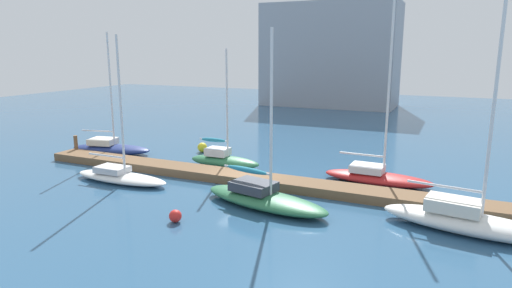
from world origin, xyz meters
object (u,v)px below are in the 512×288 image
sailboat_5 (469,220)px  sailboat_2 (223,159)px  sailboat_0 (110,147)px  sailboat_1 (120,175)px  sailboat_4 (377,175)px  sailboat_3 (263,197)px  mooring_buoy_red (175,216)px  harbor_building_distant (330,55)px  mooring_buoy_yellow (202,147)px

sailboat_5 → sailboat_2: bearing=169.1°
sailboat_0 → sailboat_1: sailboat_0 is taller
sailboat_1 → sailboat_4: sailboat_4 is taller
sailboat_4 → sailboat_5: 7.67m
sailboat_1 → sailboat_3: bearing=-2.1°
sailboat_4 → mooring_buoy_red: bearing=-124.6°
sailboat_3 → sailboat_4: (4.63, 6.57, -0.02)m
sailboat_2 → sailboat_5: (15.26, -5.32, 0.04)m
sailboat_0 → harbor_building_distant: 38.41m
harbor_building_distant → sailboat_5: bearing=-66.9°
sailboat_2 → mooring_buoy_yellow: 5.00m
sailboat_4 → sailboat_0: bearing=-176.2°
sailboat_3 → mooring_buoy_yellow: 13.27m
sailboat_1 → sailboat_3: sailboat_3 is taller
harbor_building_distant → sailboat_1: bearing=-91.7°
sailboat_2 → harbor_building_distant: (-2.78, 36.98, 6.62)m
sailboat_0 → mooring_buoy_yellow: 7.16m
sailboat_0 → sailboat_2: bearing=-11.8°
sailboat_2 → sailboat_4: bearing=2.1°
sailboat_0 → harbor_building_distant: (7.21, 37.13, 6.69)m
sailboat_3 → sailboat_5: sailboat_5 is taller
sailboat_3 → mooring_buoy_red: size_ratio=14.98×
sailboat_2 → sailboat_5: bearing=-20.0°
sailboat_4 → sailboat_1: bearing=-154.7°
sailboat_3 → sailboat_4: size_ratio=0.83×
sailboat_0 → sailboat_5: sailboat_5 is taller
mooring_buoy_yellow → sailboat_2: bearing=-41.6°
sailboat_3 → sailboat_2: bearing=144.9°
sailboat_4 → mooring_buoy_yellow: size_ratio=14.19×
sailboat_3 → mooring_buoy_yellow: sailboat_3 is taller
sailboat_0 → harbor_building_distant: harbor_building_distant is taller
sailboat_0 → sailboat_4: bearing=-10.8°
mooring_buoy_red → harbor_building_distant: 47.51m
sailboat_4 → mooring_buoy_red: sailboat_4 is taller
sailboat_0 → mooring_buoy_yellow: bearing=16.4°
sailboat_2 → mooring_buoy_yellow: (-3.73, 3.32, -0.19)m
sailboat_0 → harbor_building_distant: bearing=66.4°
sailboat_2 → harbor_building_distant: harbor_building_distant is taller
harbor_building_distant → sailboat_2: bearing=-85.7°
sailboat_0 → mooring_buoy_red: size_ratio=15.40×
sailboat_0 → sailboat_1: 8.13m
sailboat_5 → harbor_building_distant: (-18.04, 42.30, 6.58)m
sailboat_5 → mooring_buoy_yellow: (-19.00, 8.64, -0.23)m
mooring_buoy_red → sailboat_4: bearing=53.6°
sailboat_2 → harbor_building_distant: size_ratio=0.43×
sailboat_0 → sailboat_2: size_ratio=1.15×
mooring_buoy_red → sailboat_1: bearing=149.8°
sailboat_0 → sailboat_3: sailboat_0 is taller
mooring_buoy_yellow → harbor_building_distant: harbor_building_distant is taller
sailboat_2 → sailboat_4: 10.30m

